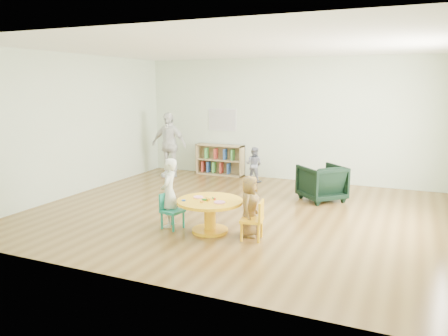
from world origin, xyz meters
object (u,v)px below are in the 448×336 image
kid_chair_right (255,219)px  bookshelf (220,160)px  kid_chair_left (171,209)px  child_left (169,193)px  activity_table (210,210)px  child_right (250,206)px  adult_caretaker (169,145)px  armchair (322,183)px  toddler (254,165)px

kid_chair_right → bookshelf: 4.67m
kid_chair_left → child_left: 0.26m
activity_table → child_right: child_right is taller
adult_caretaker → armchair: bearing=-11.6°
kid_chair_right → bookshelf: bookshelf is taller
kid_chair_left → bookshelf: bearing=-154.4°
kid_chair_right → armchair: (0.44, 2.56, 0.04)m
adult_caretaker → child_right: bearing=-44.9°
activity_table → toddler: 3.58m
kid_chair_right → child_left: bearing=79.1°
activity_table → kid_chair_right: 0.74m
kid_chair_right → toddler: size_ratio=0.71×
kid_chair_left → toddler: toddler is taller
child_right → kid_chair_right: bearing=-138.4°
armchair → adult_caretaker: bearing=-56.1°
activity_table → armchair: (1.18, 2.51, 0.00)m
child_right → toddler: child_right is taller
bookshelf → kid_chair_right: bearing=-59.7°
bookshelf → kid_chair_left: bearing=-76.4°
kid_chair_right → child_left: child_left is taller
kid_chair_left → child_right: child_right is taller
activity_table → kid_chair_left: size_ratio=1.80×
kid_chair_left → child_right: 1.26m
activity_table → child_left: bearing=-179.3°
activity_table → kid_chair_right: bearing=-3.9°
kid_chair_left → bookshelf: bookshelf is taller
bookshelf → toddler: size_ratio=1.49×
child_right → toddler: bearing=14.3°
activity_table → bookshelf: 4.30m
bookshelf → child_right: size_ratio=1.33×
kid_chair_left → toddler: size_ratio=0.69×
kid_chair_left → kid_chair_right: (1.37, 0.03, 0.01)m
toddler → adult_caretaker: 2.13m
child_right → toddler: (-1.17, 3.46, -0.05)m
child_left → toddler: bearing=162.7°
kid_chair_left → toddler: (0.07, 3.61, 0.11)m
child_left → bookshelf: bearing=177.8°
bookshelf → child_right: child_right is taller
child_left → child_right: 1.31m
child_right → toddler: 3.65m
child_left → adult_caretaker: 3.82m
bookshelf → adult_caretaker: 1.31m
activity_table → child_left: 0.73m
activity_table → child_left: child_left is taller
bookshelf → child_left: child_left is taller
adult_caretaker → toddler: bearing=6.9°
child_right → adult_caretaker: bearing=41.1°
armchair → activity_table: bearing=19.9°
kid_chair_left → adult_caretaker: bearing=-137.1°
kid_chair_right → child_right: (-0.13, 0.12, 0.14)m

